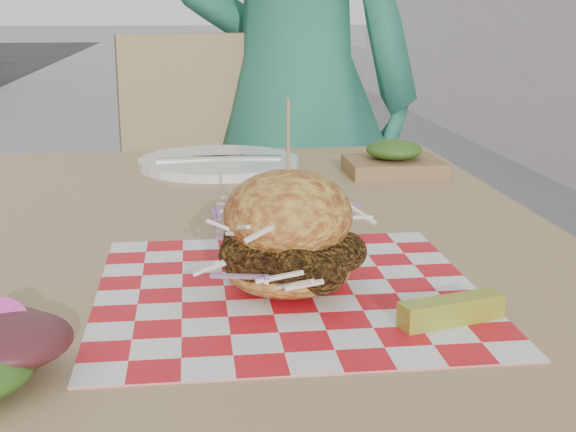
{
  "coord_description": "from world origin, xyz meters",
  "views": [
    {
      "loc": [
        -0.14,
        -0.69,
        1.02
      ],
      "look_at": [
        -0.05,
        0.02,
        0.82
      ],
      "focal_mm": 50.0,
      "sensor_mm": 36.0,
      "label": 1
    }
  ],
  "objects_px": {
    "diner": "(293,94)",
    "patio_chair": "(205,211)",
    "sandwich": "(288,239)",
    "patio_table": "(235,302)"
  },
  "relations": [
    {
      "from": "diner",
      "to": "patio_chair",
      "type": "relative_size",
      "value": 1.71
    },
    {
      "from": "patio_chair",
      "to": "diner",
      "type": "bearing_deg",
      "value": 7.41
    },
    {
      "from": "sandwich",
      "to": "patio_chair",
      "type": "bearing_deg",
      "value": 93.13
    },
    {
      "from": "diner",
      "to": "patio_table",
      "type": "height_order",
      "value": "diner"
    },
    {
      "from": "diner",
      "to": "sandwich",
      "type": "distance_m",
      "value": 1.17
    },
    {
      "from": "diner",
      "to": "sandwich",
      "type": "relative_size",
      "value": 8.93
    },
    {
      "from": "diner",
      "to": "sandwich",
      "type": "xyz_separation_m",
      "value": [
        -0.15,
        -1.16,
        -0.01
      ]
    },
    {
      "from": "patio_table",
      "to": "sandwich",
      "type": "distance_m",
      "value": 0.23
    },
    {
      "from": "patio_table",
      "to": "patio_chair",
      "type": "bearing_deg",
      "value": 91.13
    },
    {
      "from": "diner",
      "to": "sandwich",
      "type": "bearing_deg",
      "value": 103.9
    }
  ]
}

